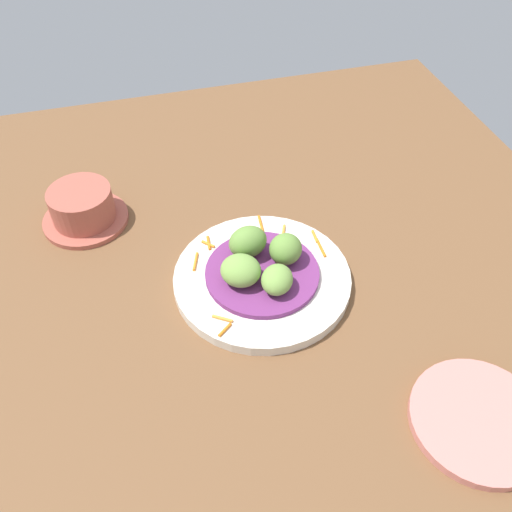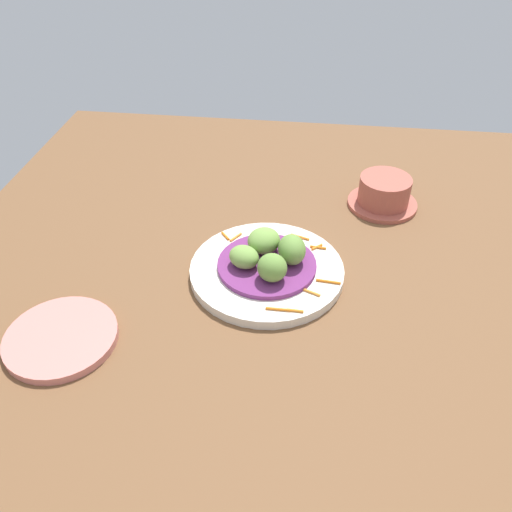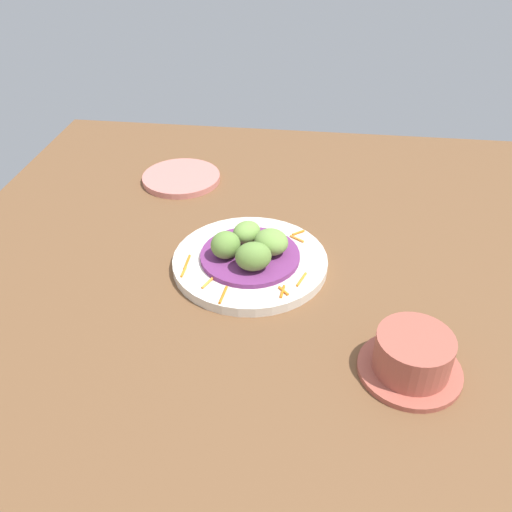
% 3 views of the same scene
% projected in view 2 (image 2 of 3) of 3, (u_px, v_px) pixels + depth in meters
% --- Properties ---
extents(table_surface, '(1.10, 1.10, 0.02)m').
position_uv_depth(table_surface, '(269.00, 267.00, 0.87)').
color(table_surface, brown).
rests_on(table_surface, ground).
extents(main_plate, '(0.24, 0.24, 0.02)m').
position_uv_depth(main_plate, '(268.00, 271.00, 0.84)').
color(main_plate, silver).
rests_on(main_plate, table_surface).
extents(cabbage_bed, '(0.16, 0.16, 0.01)m').
position_uv_depth(cabbage_bed, '(268.00, 265.00, 0.83)').
color(cabbage_bed, '#702D6B').
rests_on(cabbage_bed, main_plate).
extents(carrot_garnish, '(0.19, 0.20, 0.00)m').
position_uv_depth(carrot_garnish, '(291.00, 267.00, 0.83)').
color(carrot_garnish, orange).
rests_on(carrot_garnish, main_plate).
extents(guac_scoop_left, '(0.06, 0.05, 0.04)m').
position_uv_depth(guac_scoop_left, '(292.00, 250.00, 0.82)').
color(guac_scoop_left, olive).
rests_on(guac_scoop_left, cabbage_bed).
extents(guac_scoop_center, '(0.07, 0.07, 0.04)m').
position_uv_depth(guac_scoop_center, '(264.00, 239.00, 0.85)').
color(guac_scoop_center, '#759E47').
rests_on(guac_scoop_center, cabbage_bed).
extents(guac_scoop_right, '(0.06, 0.06, 0.03)m').
position_uv_depth(guac_scoop_right, '(244.00, 257.00, 0.81)').
color(guac_scoop_right, '#759E47').
rests_on(guac_scoop_right, cabbage_bed).
extents(guac_scoop_back, '(0.06, 0.06, 0.04)m').
position_uv_depth(guac_scoop_back, '(272.00, 268.00, 0.79)').
color(guac_scoop_back, olive).
rests_on(guac_scoop_back, cabbage_bed).
extents(side_plate_small, '(0.16, 0.16, 0.01)m').
position_uv_depth(side_plate_small, '(61.00, 338.00, 0.73)').
color(side_plate_small, tan).
rests_on(side_plate_small, table_surface).
extents(terracotta_bowl, '(0.13, 0.13, 0.06)m').
position_uv_depth(terracotta_bowl, '(384.00, 193.00, 0.99)').
color(terracotta_bowl, '#A85142').
rests_on(terracotta_bowl, table_surface).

